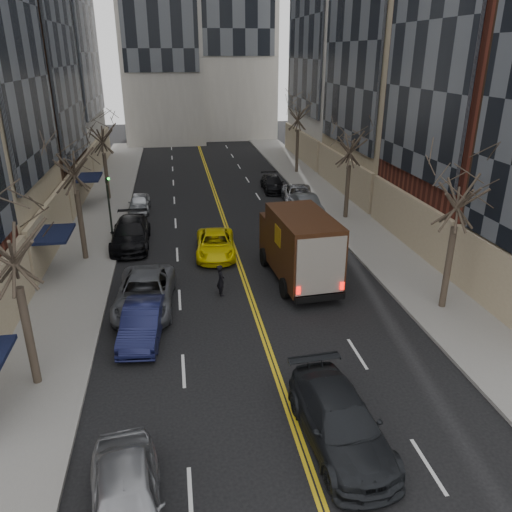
# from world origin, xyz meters

# --- Properties ---
(sidewalk_left) EXTENTS (4.00, 66.00, 0.15)m
(sidewalk_left) POSITION_xyz_m (-9.00, 27.00, 0.07)
(sidewalk_left) COLOR slate
(sidewalk_left) RESTS_ON ground
(sidewalk_right) EXTENTS (4.00, 66.00, 0.15)m
(sidewalk_right) POSITION_xyz_m (9.00, 27.00, 0.07)
(sidewalk_right) COLOR slate
(sidewalk_right) RESTS_ON ground
(tree_lf_near) EXTENTS (3.20, 3.20, 8.41)m
(tree_lf_near) POSITION_xyz_m (-8.80, 8.00, 6.24)
(tree_lf_near) COLOR #382D23
(tree_lf_near) RESTS_ON sidewalk_left
(tree_lf_mid) EXTENTS (3.20, 3.20, 8.91)m
(tree_lf_mid) POSITION_xyz_m (-8.80, 20.00, 6.60)
(tree_lf_mid) COLOR #382D23
(tree_lf_mid) RESTS_ON sidewalk_left
(tree_lf_far) EXTENTS (3.20, 3.20, 8.12)m
(tree_lf_far) POSITION_xyz_m (-8.80, 33.00, 6.02)
(tree_lf_far) COLOR #382D23
(tree_lf_far) RESTS_ON sidewalk_left
(tree_rt_near) EXTENTS (3.20, 3.20, 8.71)m
(tree_rt_near) POSITION_xyz_m (8.80, 11.00, 6.45)
(tree_rt_near) COLOR #382D23
(tree_rt_near) RESTS_ON sidewalk_right
(tree_rt_mid) EXTENTS (3.20, 3.20, 8.32)m
(tree_rt_mid) POSITION_xyz_m (8.80, 25.00, 6.17)
(tree_rt_mid) COLOR #382D23
(tree_rt_mid) RESTS_ON sidewalk_right
(tree_rt_far) EXTENTS (3.20, 3.20, 9.11)m
(tree_rt_far) POSITION_xyz_m (8.80, 40.00, 6.74)
(tree_rt_far) COLOR #382D23
(tree_rt_far) RESTS_ON sidewalk_right
(traffic_signal) EXTENTS (0.29, 0.26, 4.70)m
(traffic_signal) POSITION_xyz_m (-7.39, 22.00, 2.82)
(traffic_signal) COLOR black
(traffic_signal) RESTS_ON sidewalk_left
(ups_truck) EXTENTS (3.21, 7.10, 3.80)m
(ups_truck) POSITION_xyz_m (2.82, 15.30, 1.91)
(ups_truck) COLOR black
(ups_truck) RESTS_ON ground
(observer_sedan) EXTENTS (2.53, 5.54, 1.57)m
(observer_sedan) POSITION_xyz_m (1.20, 3.39, 0.79)
(observer_sedan) COLOR black
(observer_sedan) RESTS_ON ground
(taxi) EXTENTS (2.60, 5.03, 1.36)m
(taxi) POSITION_xyz_m (-1.20, 19.57, 0.68)
(taxi) COLOR yellow
(taxi) RESTS_ON ground
(pedestrian) EXTENTS (0.49, 0.65, 1.62)m
(pedestrian) POSITION_xyz_m (-1.42, 14.19, 0.81)
(pedestrian) COLOR black
(pedestrian) RESTS_ON ground
(parked_lf_a) EXTENTS (2.40, 4.87, 1.60)m
(parked_lf_a) POSITION_xyz_m (-5.10, 1.44, 0.80)
(parked_lf_a) COLOR #94969B
(parked_lf_a) RESTS_ON ground
(parked_lf_b) EXTENTS (1.98, 4.59, 1.47)m
(parked_lf_b) POSITION_xyz_m (-5.10, 10.71, 0.73)
(parked_lf_b) COLOR #121539
(parked_lf_b) RESTS_ON ground
(parked_lf_c) EXTENTS (2.97, 5.82, 1.58)m
(parked_lf_c) POSITION_xyz_m (-5.10, 13.40, 0.79)
(parked_lf_c) COLOR #52545A
(parked_lf_c) RESTS_ON ground
(parked_lf_d) EXTENTS (2.34, 5.67, 1.64)m
(parked_lf_d) POSITION_xyz_m (-6.30, 21.99, 0.82)
(parked_lf_d) COLOR black
(parked_lf_d) RESTS_ON ground
(parked_lf_e) EXTENTS (1.60, 3.87, 1.31)m
(parked_lf_e) POSITION_xyz_m (-6.13, 29.38, 0.66)
(parked_lf_e) COLOR #B0B4B8
(parked_lf_e) RESTS_ON ground
(parked_rt_a) EXTENTS (1.71, 4.41, 1.43)m
(parked_rt_a) POSITION_xyz_m (6.30, 26.51, 0.72)
(parked_rt_a) COLOR #45484C
(parked_rt_a) RESTS_ON ground
(parked_rt_b) EXTENTS (3.06, 5.46, 1.44)m
(parked_rt_b) POSITION_xyz_m (6.30, 29.24, 0.72)
(parked_rt_b) COLOR #B4B5BC
(parked_rt_b) RESTS_ON ground
(parked_rt_c) EXTENTS (1.96, 4.47, 1.28)m
(parked_rt_c) POSITION_xyz_m (5.10, 33.67, 0.64)
(parked_rt_c) COLOR black
(parked_rt_c) RESTS_ON ground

